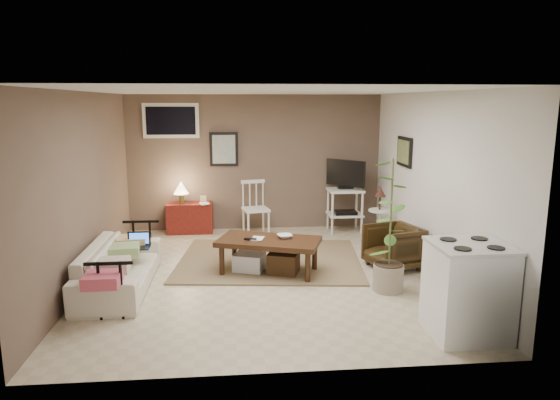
{
  "coord_description": "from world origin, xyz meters",
  "views": [
    {
      "loc": [
        -0.36,
        -6.37,
        2.26
      ],
      "look_at": [
        0.25,
        0.35,
        0.94
      ],
      "focal_mm": 32.0,
      "sensor_mm": 36.0,
      "label": 1
    }
  ],
  "objects": [
    {
      "name": "art_right",
      "position": [
        2.23,
        1.05,
        1.52
      ],
      "size": [
        0.03,
        0.6,
        0.45
      ],
      "primitive_type": "cube",
      "color": "black"
    },
    {
      "name": "floor",
      "position": [
        0.0,
        0.0,
        0.0
      ],
      "size": [
        5.0,
        5.0,
        0.0
      ],
      "primitive_type": "plane",
      "color": "#C1B293",
      "rests_on": "ground"
    },
    {
      "name": "window",
      "position": [
        -1.45,
        2.48,
        1.95
      ],
      "size": [
        0.96,
        0.03,
        0.6
      ],
      "primitive_type": "cube",
      "color": "silver"
    },
    {
      "name": "rug",
      "position": [
        0.12,
        0.56,
        0.01
      ],
      "size": [
        2.79,
        2.34,
        0.02
      ],
      "primitive_type": "cube",
      "rotation": [
        0.0,
        0.0,
        -0.11
      ],
      "color": "olive",
      "rests_on": "floor"
    },
    {
      "name": "red_console",
      "position": [
        -1.18,
        2.28,
        0.32
      ],
      "size": [
        0.79,
        0.35,
        0.92
      ],
      "color": "maroon",
      "rests_on": "floor"
    },
    {
      "name": "book_console",
      "position": [
        -0.97,
        2.15,
        0.63
      ],
      "size": [
        0.16,
        0.05,
        0.21
      ],
      "primitive_type": "imported",
      "rotation": [
        0.0,
        0.0,
        0.2
      ],
      "color": "#3A210F",
      "rests_on": "red_console"
    },
    {
      "name": "side_table",
      "position": [
        1.94,
        1.27,
        0.59
      ],
      "size": [
        0.35,
        0.35,
        0.95
      ],
      "color": "silver",
      "rests_on": "floor"
    },
    {
      "name": "sofa_end_rails",
      "position": [
        -1.69,
        -0.35,
        0.32
      ],
      "size": [
        0.51,
        1.89,
        0.64
      ],
      "primitive_type": null,
      "color": "black",
      "rests_on": "floor"
    },
    {
      "name": "sofa",
      "position": [
        -1.8,
        -0.35,
        0.37
      ],
      "size": [
        0.55,
        1.89,
        0.74
      ],
      "primitive_type": "imported",
      "rotation": [
        0.0,
        0.0,
        1.57
      ],
      "color": "beige",
      "rests_on": "floor"
    },
    {
      "name": "art_back",
      "position": [
        -0.55,
        2.48,
        1.45
      ],
      "size": [
        0.5,
        0.03,
        0.6
      ],
      "primitive_type": "cube",
      "color": "black"
    },
    {
      "name": "spindle_chair",
      "position": [
        -0.02,
        2.1,
        0.44
      ],
      "size": [
        0.5,
        0.5,
        0.93
      ],
      "color": "silver",
      "rests_on": "floor"
    },
    {
      "name": "sofa_pillows",
      "position": [
        -1.75,
        -0.57,
        0.45
      ],
      "size": [
        0.36,
        1.8,
        0.13
      ],
      "primitive_type": null,
      "color": "beige",
      "rests_on": "sofa"
    },
    {
      "name": "stove",
      "position": [
        1.88,
        -1.96,
        0.47
      ],
      "size": [
        0.72,
        0.67,
        0.94
      ],
      "color": "white",
      "rests_on": "floor"
    },
    {
      "name": "tv_stand",
      "position": [
        1.57,
        2.13,
        0.68
      ],
      "size": [
        0.6,
        0.58,
        1.28
      ],
      "color": "silver",
      "rests_on": "floor"
    },
    {
      "name": "potted_plant",
      "position": [
        1.48,
        -0.73,
        0.88
      ],
      "size": [
        0.41,
        0.41,
        1.65
      ],
      "color": "gray",
      "rests_on": "floor"
    },
    {
      "name": "armchair",
      "position": [
        1.8,
        0.08,
        0.33
      ],
      "size": [
        0.76,
        0.79,
        0.66
      ],
      "primitive_type": "imported",
      "rotation": [
        0.0,
        0.0,
        -1.29
      ],
      "color": "#31200D",
      "rests_on": "floor"
    },
    {
      "name": "laptop",
      "position": [
        -1.62,
        -0.02,
        0.48
      ],
      "size": [
        0.29,
        0.21,
        0.2
      ],
      "color": "black",
      "rests_on": "sofa"
    },
    {
      "name": "coffee_table",
      "position": [
        0.06,
        0.02,
        0.28
      ],
      "size": [
        1.48,
        1.08,
        0.5
      ],
      "color": "#3A210F",
      "rests_on": "floor"
    },
    {
      "name": "book_table",
      "position": [
        -0.15,
        0.05,
        0.58
      ],
      "size": [
        0.15,
        0.06,
        0.21
      ],
      "primitive_type": "imported",
      "rotation": [
        0.0,
        0.0,
        -0.27
      ],
      "color": "#3A210F",
      "rests_on": "coffee_table"
    },
    {
      "name": "bowl",
      "position": [
        0.29,
        0.06,
        0.57
      ],
      "size": [
        0.2,
        0.08,
        0.2
      ],
      "primitive_type": "imported",
      "rotation": [
        0.0,
        0.0,
        0.17
      ],
      "color": "#3A210F",
      "rests_on": "coffee_table"
    }
  ]
}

